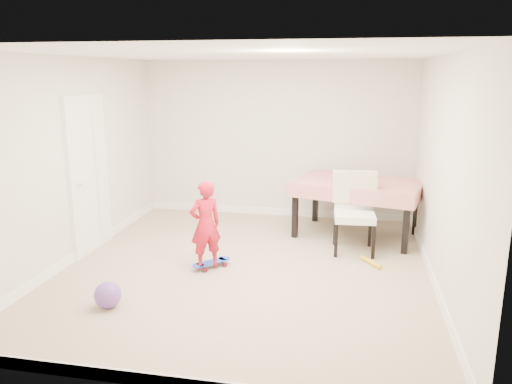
% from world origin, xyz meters
% --- Properties ---
extents(ground, '(5.00, 5.00, 0.00)m').
position_xyz_m(ground, '(0.00, 0.00, 0.00)').
color(ground, tan).
rests_on(ground, ground).
extents(ceiling, '(4.50, 5.00, 0.04)m').
position_xyz_m(ceiling, '(0.00, 0.00, 2.58)').
color(ceiling, white).
rests_on(ceiling, wall_back).
extents(wall_back, '(4.50, 0.04, 2.60)m').
position_xyz_m(wall_back, '(0.00, 2.48, 1.30)').
color(wall_back, beige).
rests_on(wall_back, ground).
extents(wall_front, '(4.50, 0.04, 2.60)m').
position_xyz_m(wall_front, '(0.00, -2.48, 1.30)').
color(wall_front, beige).
rests_on(wall_front, ground).
extents(wall_left, '(0.04, 5.00, 2.60)m').
position_xyz_m(wall_left, '(-2.23, 0.00, 1.30)').
color(wall_left, beige).
rests_on(wall_left, ground).
extents(wall_right, '(0.04, 5.00, 2.60)m').
position_xyz_m(wall_right, '(2.23, 0.00, 1.30)').
color(wall_right, beige).
rests_on(wall_right, ground).
extents(door, '(0.11, 0.94, 2.11)m').
position_xyz_m(door, '(-2.22, 0.30, 1.02)').
color(door, white).
rests_on(door, ground).
extents(baseboard_back, '(4.50, 0.02, 0.12)m').
position_xyz_m(baseboard_back, '(0.00, 2.49, 0.06)').
color(baseboard_back, white).
rests_on(baseboard_back, ground).
extents(baseboard_front, '(4.50, 0.02, 0.12)m').
position_xyz_m(baseboard_front, '(0.00, -2.49, 0.06)').
color(baseboard_front, white).
rests_on(baseboard_front, ground).
extents(baseboard_left, '(0.02, 5.00, 0.12)m').
position_xyz_m(baseboard_left, '(-2.24, 0.00, 0.06)').
color(baseboard_left, white).
rests_on(baseboard_left, ground).
extents(baseboard_right, '(0.02, 5.00, 0.12)m').
position_xyz_m(baseboard_right, '(2.24, 0.00, 0.06)').
color(baseboard_right, white).
rests_on(baseboard_right, ground).
extents(dining_table, '(2.02, 1.54, 0.85)m').
position_xyz_m(dining_table, '(1.35, 1.61, 0.42)').
color(dining_table, '#BB0E09').
rests_on(dining_table, ground).
extents(dining_chair, '(0.63, 0.71, 1.09)m').
position_xyz_m(dining_chair, '(1.32, 0.90, 0.54)').
color(dining_chair, beige).
rests_on(dining_chair, ground).
extents(skateboard, '(0.50, 0.53, 0.08)m').
position_xyz_m(skateboard, '(-0.43, -0.03, 0.04)').
color(skateboard, blue).
rests_on(skateboard, ground).
extents(child, '(0.48, 0.46, 1.10)m').
position_xyz_m(child, '(-0.47, -0.11, 0.55)').
color(child, red).
rests_on(child, ground).
extents(balloon, '(0.28, 0.28, 0.28)m').
position_xyz_m(balloon, '(-1.18, -1.30, 0.14)').
color(balloon, '#7044A4').
rests_on(balloon, ground).
extents(foam_toy, '(0.28, 0.36, 0.06)m').
position_xyz_m(foam_toy, '(1.55, 0.46, 0.03)').
color(foam_toy, gold).
rests_on(foam_toy, ground).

